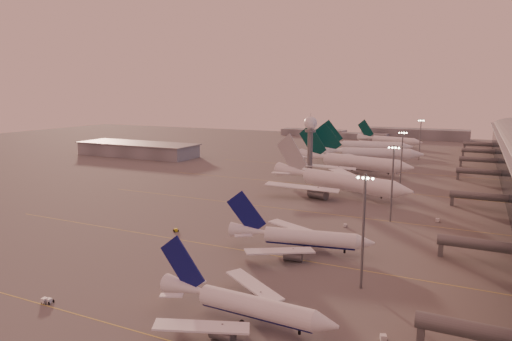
% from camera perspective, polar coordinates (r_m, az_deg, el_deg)
% --- Properties ---
extents(ground, '(700.00, 700.00, 0.00)m').
position_cam_1_polar(ground, '(127.95, -13.63, -9.44)').
color(ground, '#5F5C5C').
rests_on(ground, ground).
extents(taxiway_markings, '(180.00, 185.25, 0.02)m').
position_cam_1_polar(taxiway_markings, '(161.71, 7.68, -5.15)').
color(taxiway_markings, gold).
rests_on(taxiway_markings, ground).
extents(hangar, '(82.00, 27.00, 8.50)m').
position_cam_1_polar(hangar, '(307.60, -14.58, 2.60)').
color(hangar, slate).
rests_on(hangar, ground).
extents(radar_tower, '(6.40, 6.40, 31.10)m').
position_cam_1_polar(radar_tower, '(225.79, 6.81, 4.55)').
color(radar_tower, slate).
rests_on(radar_tower, ground).
extents(mast_a, '(3.60, 0.56, 25.00)m').
position_cam_1_polar(mast_a, '(98.91, 13.28, -6.84)').
color(mast_a, slate).
rests_on(mast_a, ground).
extents(mast_b, '(3.60, 0.56, 25.00)m').
position_cam_1_polar(mast_b, '(152.13, 16.68, -1.14)').
color(mast_b, slate).
rests_on(mast_b, ground).
extents(mast_c, '(3.60, 0.56, 25.00)m').
position_cam_1_polar(mast_c, '(206.58, 17.74, 1.63)').
color(mast_c, slate).
rests_on(mast_c, ground).
extents(mast_d, '(3.60, 0.56, 25.00)m').
position_cam_1_polar(mast_d, '(295.63, 19.83, 3.88)').
color(mast_d, slate).
rests_on(mast_d, ground).
extents(distant_horizon, '(165.00, 37.50, 9.00)m').
position_cam_1_polar(distant_horizon, '(426.30, 15.46, 4.46)').
color(distant_horizon, slate).
rests_on(distant_horizon, ground).
extents(narrowbody_near, '(36.71, 29.29, 14.34)m').
position_cam_1_polar(narrowbody_near, '(86.68, -1.52, -16.75)').
color(narrowbody_near, white).
rests_on(narrowbody_near, ground).
extents(narrowbody_mid, '(39.23, 31.06, 15.43)m').
position_cam_1_polar(narrowbody_mid, '(122.13, 5.47, -8.59)').
color(narrowbody_mid, white).
rests_on(narrowbody_mid, ground).
extents(widebody_white, '(63.73, 50.23, 23.31)m').
position_cam_1_polar(widebody_white, '(190.01, 10.27, -1.71)').
color(widebody_white, white).
rests_on(widebody_white, ground).
extents(greentail_a, '(64.72, 51.61, 24.01)m').
position_cam_1_polar(greentail_a, '(240.86, 12.01, 0.73)').
color(greentail_a, white).
rests_on(greentail_a, ground).
extents(greentail_b, '(62.89, 50.23, 23.20)m').
position_cam_1_polar(greentail_b, '(276.84, 13.88, 1.80)').
color(greentail_b, white).
rests_on(greentail_b, ground).
extents(greentail_c, '(61.53, 49.24, 22.56)m').
position_cam_1_polar(greentail_c, '(315.98, 13.53, 2.77)').
color(greentail_c, white).
rests_on(greentail_c, ground).
extents(greentail_d, '(52.11, 41.44, 19.56)m').
position_cam_1_polar(greentail_d, '(364.66, 16.28, 3.48)').
color(greentail_d, white).
rests_on(greentail_d, ground).
extents(gsv_truck_a, '(5.68, 2.40, 2.24)m').
position_cam_1_polar(gsv_truck_a, '(102.97, -24.80, -14.30)').
color(gsv_truck_a, silver).
rests_on(gsv_truck_a, ground).
extents(gsv_tug_near, '(2.00, 3.23, 0.91)m').
position_cam_1_polar(gsv_tug_near, '(103.16, -24.45, -14.64)').
color(gsv_tug_near, silver).
rests_on(gsv_tug_near, ground).
extents(gsv_catering_a, '(5.62, 3.93, 4.22)m').
position_cam_1_polar(gsv_catering_a, '(84.30, 15.84, -18.57)').
color(gsv_catering_a, silver).
rests_on(gsv_catering_a, ground).
extents(gsv_tug_mid, '(3.71, 3.43, 0.91)m').
position_cam_1_polar(gsv_tug_mid, '(140.34, -9.99, -7.37)').
color(gsv_tug_mid, yellow).
rests_on(gsv_tug_mid, ground).
extents(gsv_truck_b, '(5.29, 2.60, 2.04)m').
position_cam_1_polar(gsv_truck_b, '(145.32, 11.25, -6.57)').
color(gsv_truck_b, silver).
rests_on(gsv_truck_b, ground).
extents(gsv_truck_c, '(4.59, 5.10, 2.05)m').
position_cam_1_polar(gsv_truck_c, '(171.51, -2.09, -3.84)').
color(gsv_truck_c, yellow).
rests_on(gsv_truck_c, ground).
extents(gsv_catering_b, '(5.74, 3.19, 4.48)m').
position_cam_1_polar(gsv_catering_b, '(158.93, 21.86, -5.23)').
color(gsv_catering_b, silver).
rests_on(gsv_catering_b, ground).
extents(gsv_tug_far, '(2.67, 3.45, 0.87)m').
position_cam_1_polar(gsv_tug_far, '(211.26, 6.71, -1.44)').
color(gsv_tug_far, yellow).
rests_on(gsv_tug_far, ground).
extents(gsv_truck_d, '(3.32, 5.31, 2.02)m').
position_cam_1_polar(gsv_truck_d, '(242.55, 3.15, 0.22)').
color(gsv_truck_d, silver).
rests_on(gsv_truck_d, ground).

